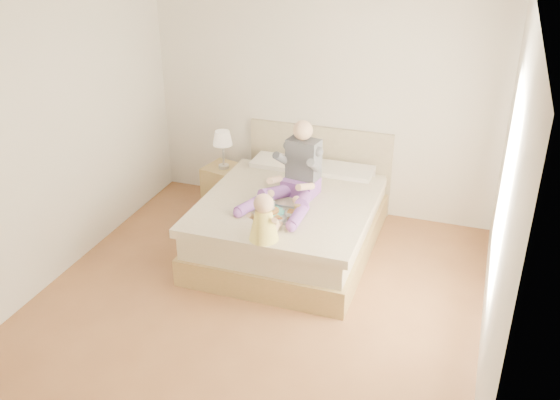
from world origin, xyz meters
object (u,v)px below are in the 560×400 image
(baby, at_px, (264,221))
(tray, at_px, (279,212))
(nightstand, at_px, (226,189))
(adult, at_px, (296,177))
(bed, at_px, (293,218))

(baby, bearing_deg, tray, 96.66)
(nightstand, bearing_deg, adult, -18.27)
(tray, relative_size, baby, 0.96)
(adult, height_order, baby, adult)
(bed, distance_m, tray, 0.60)
(bed, relative_size, baby, 4.89)
(nightstand, xyz_separation_m, baby, (1.04, -1.50, 0.52))
(nightstand, xyz_separation_m, adult, (1.05, -0.62, 0.57))
(adult, relative_size, tray, 2.39)
(bed, height_order, adult, adult)
(nightstand, bearing_deg, bed, -15.14)
(bed, relative_size, adult, 2.13)
(baby, bearing_deg, adult, 93.05)
(bed, relative_size, tray, 5.11)
(bed, distance_m, baby, 1.09)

